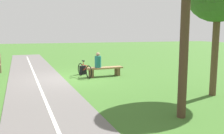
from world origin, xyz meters
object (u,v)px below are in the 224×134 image
(bicycle, at_px, (85,70))
(backpack, at_px, (83,70))
(person_seated, at_px, (98,61))
(bench, at_px, (105,70))

(bicycle, distance_m, backpack, 0.78)
(person_seated, distance_m, bicycle, 0.84)
(bench, relative_size, person_seated, 2.52)
(person_seated, bearing_deg, bench, -180.00)
(bicycle, relative_size, backpack, 3.47)
(bicycle, height_order, backpack, bicycle)
(bench, relative_size, backpack, 4.21)
(person_seated, xyz_separation_m, backpack, (0.61, -0.96, -0.59))
(bench, bearing_deg, person_seated, 0.00)
(bicycle, bearing_deg, bench, 68.05)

